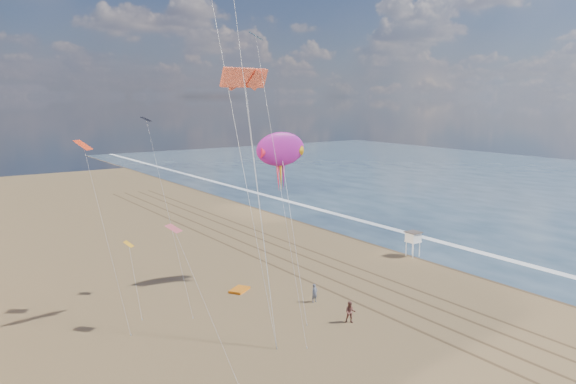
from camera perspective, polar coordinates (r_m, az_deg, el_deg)
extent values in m
plane|color=brown|center=(45.32, 23.05, -16.26)|extent=(260.00, 260.00, 0.00)
plane|color=#2D4456|center=(127.47, 26.06, -0.01)|extent=(260.00, 260.00, 0.00)
plane|color=#42301E|center=(83.89, 6.81, -3.67)|extent=(260.00, 260.00, 0.00)
plane|color=white|center=(86.66, 8.90, -3.28)|extent=(260.00, 260.00, 0.00)
cube|color=brown|center=(64.29, -0.90, -7.74)|extent=(0.28, 120.00, 0.01)
cube|color=brown|center=(65.59, 0.86, -7.39)|extent=(0.28, 120.00, 0.01)
cube|color=brown|center=(67.18, 2.82, -6.98)|extent=(0.28, 120.00, 0.01)
cube|color=brown|center=(68.49, 4.29, -6.67)|extent=(0.28, 120.00, 0.01)
cylinder|color=white|center=(69.66, 12.58, -5.88)|extent=(0.11, 0.11, 1.69)
cylinder|color=white|center=(70.47, 13.21, -5.73)|extent=(0.11, 0.11, 1.69)
cylinder|color=white|center=(70.40, 11.91, -5.69)|extent=(0.11, 0.11, 1.69)
cylinder|color=white|center=(71.20, 12.54, -5.54)|extent=(0.11, 0.11, 1.69)
cube|color=white|center=(70.18, 12.59, -4.93)|extent=(1.51, 1.51, 0.11)
cube|color=white|center=(70.04, 12.60, -4.49)|extent=(1.41, 1.41, 1.04)
cube|color=#473D38|center=(69.89, 12.62, -4.00)|extent=(1.69, 1.69, 0.09)
cube|color=orange|center=(57.27, -4.95, -9.87)|extent=(2.53, 2.29, 0.24)
ellipsoid|color=#AB1A94|center=(57.30, -0.75, 4.39)|extent=(5.11, 0.96, 3.04)
cone|color=red|center=(56.32, -2.30, 4.06)|extent=(1.37, 1.14, 1.14)
cone|color=yellow|center=(58.35, 0.74, 4.26)|extent=(1.37, 1.14, 1.14)
cylinder|color=silver|center=(52.68, 0.47, -4.42)|extent=(0.03, 0.03, 17.66)
imported|color=slate|center=(53.97, 2.71, -10.22)|extent=(0.67, 0.46, 1.78)
imported|color=brown|center=(49.55, 6.35, -12.04)|extent=(1.17, 1.15, 1.91)
cube|color=#FF5E38|center=(47.06, -4.45, 11.50)|extent=(4.66, 1.56, 1.60)
plane|color=#F43914|center=(52.73, -20.10, 4.50)|extent=(2.00, 2.01, 0.84)
plane|color=black|center=(53.02, -14.23, 7.19)|extent=(1.39, 1.39, 0.42)
plane|color=blue|center=(48.83, -3.30, 15.56)|extent=(1.75, 1.80, 0.70)
plane|color=#CC4F59|center=(46.62, -11.54, -3.65)|extent=(1.70, 1.67, 0.54)
plane|color=orange|center=(57.06, -15.88, -5.11)|extent=(1.27, 1.27, 0.54)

